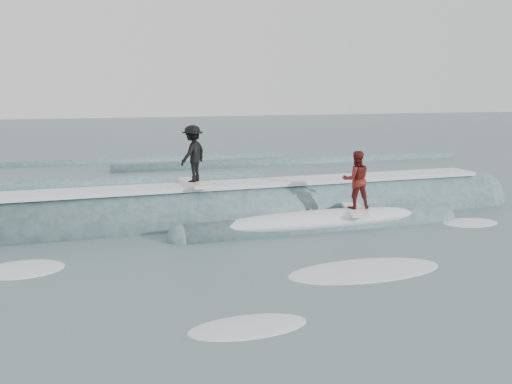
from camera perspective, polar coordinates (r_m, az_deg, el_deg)
name	(u,v)px	position (r m, az deg, el deg)	size (l,w,h in m)	color
ground	(305,258)	(15.20, 4.94, -6.62)	(160.00, 160.00, 0.00)	#3F545B
breaking_wave	(255,218)	(19.55, -0.14, -2.66)	(21.39, 4.00, 2.44)	#335056
surfer_black	(193,155)	(18.87, -6.33, 3.65)	(1.34, 2.04, 1.96)	silver
surfer_red	(356,182)	(18.64, 9.98, 0.97)	(1.13, 2.07, 1.97)	white
whitewater	(365,271)	(14.41, 10.87, -7.72)	(15.98, 7.51, 0.10)	silver
far_swells	(178,170)	(31.83, -7.81, 2.18)	(36.81, 8.65, 0.80)	#335056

